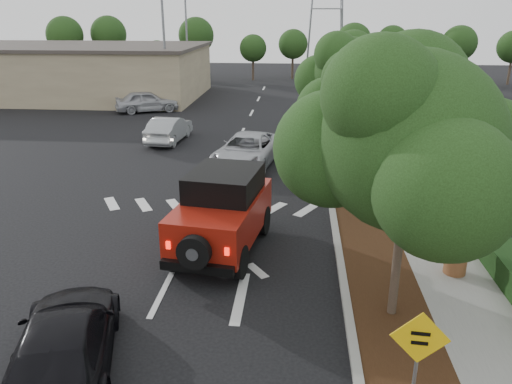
# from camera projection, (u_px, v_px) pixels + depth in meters

# --- Properties ---
(ground) EXTENTS (120.00, 120.00, 0.00)m
(ground) POSITION_uv_depth(u_px,v_px,m) (162.00, 294.00, 12.56)
(ground) COLOR black
(ground) RESTS_ON ground
(curb) EXTENTS (0.20, 70.00, 0.15)m
(curb) POSITION_uv_depth(u_px,v_px,m) (325.00, 162.00, 23.40)
(curb) COLOR #9E9B93
(curb) RESTS_ON ground
(planting_strip) EXTENTS (1.80, 70.00, 0.12)m
(planting_strip) POSITION_uv_depth(u_px,v_px,m) (346.00, 162.00, 23.33)
(planting_strip) COLOR black
(planting_strip) RESTS_ON ground
(sidewalk) EXTENTS (2.00, 70.00, 0.12)m
(sidewalk) POSITION_uv_depth(u_px,v_px,m) (388.00, 163.00, 23.17)
(sidewalk) COLOR gray
(sidewalk) RESTS_ON ground
(hedge) EXTENTS (0.80, 70.00, 0.80)m
(hedge) POSITION_uv_depth(u_px,v_px,m) (419.00, 157.00, 22.94)
(hedge) COLOR black
(hedge) RESTS_ON ground
(commercial_building) EXTENTS (22.00, 12.00, 4.00)m
(commercial_building) POSITION_uv_depth(u_px,v_px,m) (66.00, 72.00, 41.28)
(commercial_building) COLOR gray
(commercial_building) RESTS_ON ground
(transmission_tower) EXTENTS (7.00, 4.00, 28.00)m
(transmission_tower) POSITION_uv_depth(u_px,v_px,m) (324.00, 74.00, 57.03)
(transmission_tower) COLOR slate
(transmission_tower) RESTS_ON ground
(street_tree_near) EXTENTS (3.80, 3.80, 5.92)m
(street_tree_near) POSITION_uv_depth(u_px,v_px,m) (391.00, 316.00, 11.64)
(street_tree_near) COLOR black
(street_tree_near) RESTS_ON ground
(street_tree_mid) EXTENTS (3.20, 3.20, 5.32)m
(street_tree_mid) POSITION_uv_depth(u_px,v_px,m) (359.00, 207.00, 18.19)
(street_tree_mid) COLOR black
(street_tree_mid) RESTS_ON ground
(street_tree_far) EXTENTS (3.40, 3.40, 5.62)m
(street_tree_far) POSITION_uv_depth(u_px,v_px,m) (345.00, 158.00, 24.28)
(street_tree_far) COLOR black
(street_tree_far) RESTS_ON ground
(light_pole_a) EXTENTS (2.00, 0.22, 9.00)m
(light_pole_a) POSITION_uv_depth(u_px,v_px,m) (168.00, 106.00, 37.44)
(light_pole_a) COLOR slate
(light_pole_a) RESTS_ON ground
(light_pole_b) EXTENTS (2.00, 0.22, 9.00)m
(light_pole_b) POSITION_uv_depth(u_px,v_px,m) (189.00, 84.00, 48.76)
(light_pole_b) COLOR slate
(light_pole_b) RESTS_ON ground
(red_jeep) EXTENTS (2.66, 4.83, 2.39)m
(red_jeep) POSITION_uv_depth(u_px,v_px,m) (224.00, 210.00, 14.66)
(red_jeep) COLOR black
(red_jeep) RESTS_ON ground
(silver_suv_ahead) EXTENTS (3.26, 5.53, 1.44)m
(silver_suv_ahead) POSITION_uv_depth(u_px,v_px,m) (247.00, 150.00, 22.80)
(silver_suv_ahead) COLOR #B3B5BC
(silver_suv_ahead) RESTS_ON ground
(black_suv_oncoming) EXTENTS (3.03, 4.89, 1.32)m
(black_suv_oncoming) POSITION_uv_depth(u_px,v_px,m) (65.00, 342.00, 9.66)
(black_suv_oncoming) COLOR black
(black_suv_oncoming) RESTS_ON ground
(silver_sedan_oncoming) EXTENTS (1.76, 4.24, 1.36)m
(silver_sedan_oncoming) POSITION_uv_depth(u_px,v_px,m) (169.00, 129.00, 27.09)
(silver_sedan_oncoming) COLOR #9B9EA2
(silver_sedan_oncoming) RESTS_ON ground
(parked_suv) EXTENTS (4.76, 3.35, 1.50)m
(parked_suv) POSITION_uv_depth(u_px,v_px,m) (147.00, 101.00, 35.15)
(parked_suv) COLOR #B2B3BA
(parked_suv) RESTS_ON ground
(speed_hump_sign) EXTENTS (0.97, 0.12, 2.06)m
(speed_hump_sign) POSITION_uv_depth(u_px,v_px,m) (418.00, 351.00, 8.23)
(speed_hump_sign) COLOR slate
(speed_hump_sign) RESTS_ON ground
(terracotta_planter) EXTENTS (0.72, 0.72, 1.26)m
(terracotta_planter) POSITION_uv_depth(u_px,v_px,m) (458.00, 248.00, 13.09)
(terracotta_planter) COLOR brown
(terracotta_planter) RESTS_ON ground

